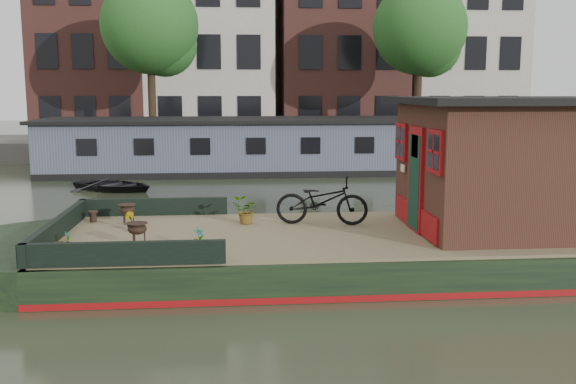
{
  "coord_description": "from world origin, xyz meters",
  "views": [
    {
      "loc": [
        -2.9,
        -11.23,
        3.19
      ],
      "look_at": [
        -1.86,
        0.5,
        1.32
      ],
      "focal_mm": 40.0,
      "sensor_mm": 36.0,
      "label": 1
    }
  ],
  "objects": [
    {
      "name": "potted_plant_c",
      "position": [
        -2.66,
        0.89,
        0.91
      ],
      "size": [
        0.5,
        0.44,
        0.51
      ],
      "primitive_type": "imported",
      "rotation": [
        0.0,
        0.0,
        3.24
      ],
      "color": "#A1512E",
      "rests_on": "houseboat_deck"
    },
    {
      "name": "far_houseboat",
      "position": [
        0.0,
        14.0,
        0.97
      ],
      "size": [
        20.4,
        4.4,
        2.11
      ],
      "color": "#4E5568",
      "rests_on": "ground"
    },
    {
      "name": "cabin",
      "position": [
        2.19,
        0.0,
        1.88
      ],
      "size": [
        4.0,
        3.5,
        2.42
      ],
      "color": "black",
      "rests_on": "houseboat_deck"
    },
    {
      "name": "dinghy",
      "position": [
        -6.69,
        9.7,
        0.29
      ],
      "size": [
        3.46,
        3.16,
        0.59
      ],
      "primitive_type": "imported",
      "rotation": [
        0.0,
        0.0,
        1.05
      ],
      "color": "black",
      "rests_on": "ground"
    },
    {
      "name": "potted_plant_e",
      "position": [
        -5.6,
        -0.68,
        0.78
      ],
      "size": [
        0.11,
        0.15,
        0.26
      ],
      "primitive_type": "imported",
      "rotation": [
        0.0,
        0.0,
        1.45
      ],
      "color": "#97482C",
      "rests_on": "houseboat_deck"
    },
    {
      "name": "quay",
      "position": [
        0.0,
        20.5,
        0.45
      ],
      "size": [
        60.0,
        6.0,
        0.9
      ],
      "primitive_type": "cube",
      "color": "#47443F",
      "rests_on": "ground"
    },
    {
      "name": "brazier_front",
      "position": [
        -4.46,
        -0.74,
        0.85
      ],
      "size": [
        0.4,
        0.4,
        0.39
      ],
      "primitive_type": null,
      "rotation": [
        0.0,
        0.0,
        0.12
      ],
      "color": "black",
      "rests_on": "houseboat_deck"
    },
    {
      "name": "houseboat_hull",
      "position": [
        -1.33,
        0.0,
        0.27
      ],
      "size": [
        14.01,
        4.02,
        0.6
      ],
      "color": "black",
      "rests_on": "ground"
    },
    {
      "name": "ground",
      "position": [
        0.0,
        0.0,
        0.0
      ],
      "size": [
        120.0,
        120.0,
        0.0
      ],
      "primitive_type": "plane",
      "color": "#2B3220",
      "rests_on": "ground"
    },
    {
      "name": "tree_left",
      "position": [
        -6.36,
        19.07,
        5.89
      ],
      "size": [
        4.4,
        4.4,
        7.4
      ],
      "color": "#332316",
      "rests_on": "quay"
    },
    {
      "name": "bow_bulwark",
      "position": [
        -5.07,
        0.0,
        0.82
      ],
      "size": [
        3.0,
        4.0,
        0.35
      ],
      "color": "black",
      "rests_on": "houseboat_deck"
    },
    {
      "name": "tree_right",
      "position": [
        6.14,
        19.07,
        5.89
      ],
      "size": [
        4.4,
        4.4,
        7.4
      ],
      "color": "#332316",
      "rests_on": "quay"
    },
    {
      "name": "potted_plant_a",
      "position": [
        -3.44,
        -0.96,
        0.82
      ],
      "size": [
        0.21,
        0.2,
        0.34
      ],
      "primitive_type": "imported",
      "rotation": [
        0.0,
        0.0,
        0.57
      ],
      "color": "brown",
      "rests_on": "houseboat_deck"
    },
    {
      "name": "townhouse_row",
      "position": [
        0.15,
        27.5,
        7.9
      ],
      "size": [
        27.25,
        8.0,
        16.5
      ],
      "color": "brown",
      "rests_on": "ground"
    },
    {
      "name": "houseboat_deck",
      "position": [
        0.0,
        0.0,
        0.62
      ],
      "size": [
        11.8,
        3.8,
        0.05
      ],
      "primitive_type": "cube",
      "color": "olive",
      "rests_on": "houseboat_hull"
    },
    {
      "name": "potted_plant_b",
      "position": [
        -4.76,
        0.47,
        0.82
      ],
      "size": [
        0.24,
        0.24,
        0.35
      ],
      "primitive_type": "imported",
      "rotation": [
        0.0,
        0.0,
        2.46
      ],
      "color": "brown",
      "rests_on": "houseboat_deck"
    },
    {
      "name": "brazier_rear",
      "position": [
        -4.91,
        1.09,
        0.84
      ],
      "size": [
        0.44,
        0.44,
        0.38
      ],
      "primitive_type": null,
      "rotation": [
        0.0,
        0.0,
        0.27
      ],
      "color": "black",
      "rests_on": "houseboat_deck"
    },
    {
      "name": "bicycle",
      "position": [
        -1.19,
        0.71,
        1.11
      ],
      "size": [
        1.83,
        0.92,
        0.92
      ],
      "primitive_type": "imported",
      "rotation": [
        0.0,
        0.0,
        1.38
      ],
      "color": "black",
      "rests_on": "houseboat_deck"
    },
    {
      "name": "bollard_stbd",
      "position": [
        -5.6,
        -1.22,
        0.75
      ],
      "size": [
        0.17,
        0.17,
        0.2
      ],
      "primitive_type": "cylinder",
      "color": "black",
      "rests_on": "houseboat_deck"
    },
    {
      "name": "bollard_port",
      "position": [
        -5.6,
        1.32,
        0.76
      ],
      "size": [
        0.19,
        0.19,
        0.22
      ],
      "primitive_type": "cylinder",
      "color": "black",
      "rests_on": "houseboat_deck"
    }
  ]
}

